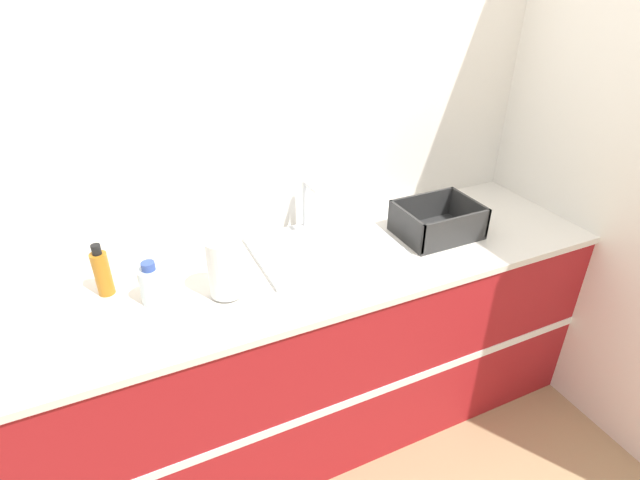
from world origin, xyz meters
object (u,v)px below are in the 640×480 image
bottle_clear (152,284)px  dish_rack (437,224)px  sink (323,245)px  bottle_amber (102,272)px  paper_towel_roll (225,268)px

bottle_clear → dish_rack: bearing=-1.1°
sink → bottle_amber: (-0.86, 0.05, 0.08)m
sink → dish_rack: (0.51, -0.10, 0.04)m
dish_rack → bottle_clear: bearing=178.9°
bottle_amber → paper_towel_roll: bearing=-26.1°
paper_towel_roll → bottle_clear: size_ratio=1.41×
bottle_amber → bottle_clear: bearing=-39.1°
sink → bottle_amber: size_ratio=2.85×
paper_towel_roll → dish_rack: 0.97m
sink → bottle_clear: sink is taller
paper_towel_roll → bottle_amber: size_ratio=1.12×
paper_towel_roll → dish_rack: size_ratio=0.67×
sink → paper_towel_roll: (-0.46, -0.15, 0.10)m
sink → bottle_clear: 0.72m
dish_rack → bottle_amber: size_ratio=1.68×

